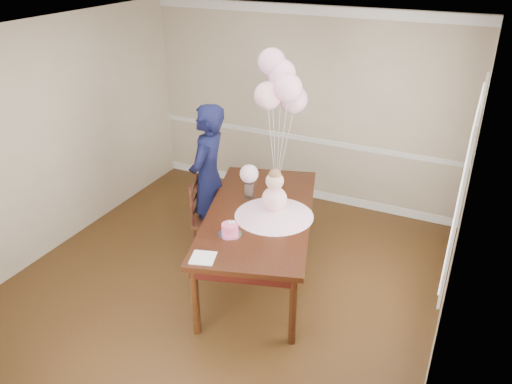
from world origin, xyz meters
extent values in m
cube|color=#311D0C|center=(0.00, 0.00, 0.00)|extent=(4.50, 5.00, 0.00)
cube|color=silver|center=(0.00, 0.00, 2.70)|extent=(4.50, 5.00, 0.02)
cube|color=tan|center=(0.00, 2.50, 1.35)|extent=(4.50, 0.02, 2.70)
cube|color=tan|center=(0.00, -2.50, 1.35)|extent=(4.50, 0.02, 2.70)
cube|color=tan|center=(-2.25, 0.00, 1.35)|extent=(0.02, 5.00, 2.70)
cube|color=tan|center=(2.25, 0.00, 1.35)|extent=(0.02, 5.00, 2.70)
cube|color=silver|center=(0.00, 2.49, 0.90)|extent=(4.50, 0.02, 0.07)
cube|color=silver|center=(0.00, 2.49, 2.63)|extent=(4.50, 0.02, 0.12)
cube|color=silver|center=(0.00, 2.49, 0.06)|extent=(4.50, 0.02, 0.12)
cube|color=silver|center=(2.23, 0.50, 1.55)|extent=(0.02, 1.66, 1.56)
cube|color=white|center=(2.21, 0.50, 1.55)|extent=(0.01, 1.50, 1.40)
cube|color=black|center=(0.29, 0.42, 0.80)|extent=(1.68, 2.43, 0.06)
cube|color=black|center=(0.29, 0.42, 0.72)|extent=(1.55, 2.29, 0.11)
cylinder|color=black|center=(0.13, -0.69, 0.39)|extent=(0.10, 0.10, 0.77)
cylinder|color=black|center=(1.02, -0.42, 0.39)|extent=(0.10, 0.10, 0.77)
cylinder|color=black|center=(-0.44, 1.26, 0.39)|extent=(0.10, 0.10, 0.77)
cylinder|color=black|center=(0.44, 1.52, 0.39)|extent=(0.10, 0.10, 0.77)
cone|color=#FFBBDE|center=(0.46, 0.41, 0.88)|extent=(1.04, 1.04, 0.11)
sphere|color=#FFA1CA|center=(0.46, 0.41, 1.02)|extent=(0.26, 0.26, 0.26)
sphere|color=#E1AB9B|center=(0.46, 0.41, 1.23)|extent=(0.19, 0.19, 0.19)
sphere|color=brown|center=(0.46, 0.41, 1.30)|extent=(0.13, 0.13, 0.13)
cylinder|color=silver|center=(0.22, -0.12, 0.83)|extent=(0.30, 0.30, 0.01)
cylinder|color=#EF4B85|center=(0.22, -0.12, 0.89)|extent=(0.21, 0.21, 0.11)
sphere|color=white|center=(0.22, -0.12, 0.96)|extent=(0.03, 0.03, 0.03)
sphere|color=white|center=(0.24, -0.09, 0.96)|extent=(0.03, 0.03, 0.03)
cylinder|color=silver|center=(0.04, 0.69, 0.91)|extent=(0.14, 0.14, 0.18)
sphere|color=beige|center=(0.04, 0.69, 1.11)|extent=(0.21, 0.21, 0.21)
cube|color=white|center=(0.18, -0.59, 0.83)|extent=(0.27, 0.27, 0.01)
cylinder|color=silver|center=(0.22, 1.03, 0.84)|extent=(0.05, 0.05, 0.02)
sphere|color=#FEB4C6|center=(0.12, 1.00, 1.93)|extent=(0.31, 0.31, 0.31)
sphere|color=#FFB4D0|center=(0.34, 1.01, 2.04)|extent=(0.31, 0.31, 0.31)
sphere|color=#FFB4DA|center=(0.21, 1.14, 2.15)|extent=(0.31, 0.31, 0.31)
sphere|color=#E7A3C0|center=(0.10, 1.13, 2.26)|extent=(0.31, 0.31, 0.31)
sphere|color=#E5A2BB|center=(0.35, 1.16, 1.87)|extent=(0.31, 0.31, 0.31)
cylinder|color=white|center=(0.17, 1.01, 1.30)|extent=(0.10, 0.03, 0.92)
cylinder|color=white|center=(0.28, 1.02, 1.35)|extent=(0.12, 0.03, 1.03)
cylinder|color=silver|center=(0.22, 1.08, 1.41)|extent=(0.01, 0.11, 1.14)
cylinder|color=white|center=(0.16, 1.08, 1.47)|extent=(0.12, 0.09, 1.25)
cylinder|color=white|center=(0.29, 1.09, 1.27)|extent=(0.13, 0.12, 0.85)
cube|color=#3A1B0F|center=(-0.45, 0.63, 0.42)|extent=(0.52, 0.52, 0.05)
cylinder|color=#33130E|center=(-0.55, 0.41, 0.20)|extent=(0.05, 0.05, 0.40)
cylinder|color=#3C2010|center=(-0.23, 0.52, 0.20)|extent=(0.05, 0.05, 0.40)
cylinder|color=#381D0F|center=(-0.66, 0.73, 0.20)|extent=(0.05, 0.05, 0.40)
cylinder|color=#33120E|center=(-0.34, 0.84, 0.20)|extent=(0.05, 0.05, 0.40)
cylinder|color=#37120F|center=(-0.57, 0.41, 0.69)|extent=(0.05, 0.05, 0.52)
cylinder|color=#36160E|center=(-0.68, 0.73, 0.69)|extent=(0.05, 0.05, 0.52)
cube|color=#341C0E|center=(-0.62, 0.57, 0.58)|extent=(0.15, 0.36, 0.05)
cube|color=#3A1C10|center=(-0.62, 0.57, 0.73)|extent=(0.15, 0.36, 0.05)
cube|color=#3C1E10|center=(-0.62, 0.57, 0.88)|extent=(0.15, 0.36, 0.05)
imported|color=black|center=(-0.54, 0.76, 0.91)|extent=(0.52, 0.71, 1.82)
camera|label=1|loc=(2.24, -3.82, 3.46)|focal=35.00mm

